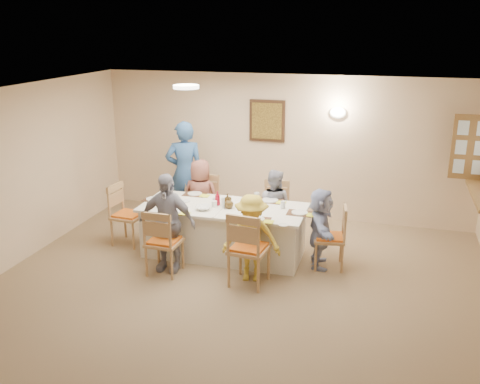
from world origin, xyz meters
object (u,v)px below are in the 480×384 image
(chair_back_left, at_px, (203,204))
(chair_right_end, at_px, (329,237))
(chair_front_left, at_px, (164,241))
(chair_left_end, at_px, (128,214))
(diner_back_right, at_px, (274,206))
(caregiver, at_px, (185,173))
(diner_front_right, at_px, (251,238))
(diner_right_end, at_px, (320,228))
(dining_table, at_px, (224,231))
(diner_back_left, at_px, (201,198))
(diner_front_left, at_px, (167,222))
(condiment_ketchup, at_px, (218,198))
(chair_front_right, at_px, (249,247))
(chair_back_right, at_px, (275,211))

(chair_back_left, distance_m, chair_right_end, 2.29)
(chair_front_left, distance_m, chair_left_end, 1.24)
(chair_front_left, bearing_deg, chair_left_end, -38.47)
(diner_back_right, height_order, caregiver, caregiver)
(diner_front_right, bearing_deg, diner_right_end, 30.70)
(dining_table, relative_size, diner_back_left, 1.91)
(diner_back_left, bearing_deg, chair_right_end, 163.51)
(chair_right_end, bearing_deg, diner_front_left, -80.90)
(chair_left_end, distance_m, diner_front_left, 1.19)
(chair_right_end, distance_m, diner_back_left, 2.26)
(caregiver, distance_m, condiment_ketchup, 1.47)
(diner_back_left, bearing_deg, chair_back_left, -88.94)
(chair_front_left, distance_m, diner_back_left, 1.49)
(chair_front_right, distance_m, diner_front_right, 0.14)
(chair_front_left, distance_m, chair_right_end, 2.29)
(chair_front_left, relative_size, chair_left_end, 0.99)
(chair_right_end, distance_m, diner_right_end, 0.18)
(diner_right_end, bearing_deg, dining_table, 80.86)
(dining_table, height_order, diner_right_end, diner_right_end)
(chair_front_right, bearing_deg, diner_back_right, -84.03)
(diner_front_left, height_order, diner_right_end, diner_front_left)
(chair_front_right, bearing_deg, diner_front_right, -84.03)
(chair_front_left, xyz_separation_m, diner_right_end, (2.02, 0.80, 0.10))
(chair_left_end, distance_m, diner_back_left, 1.18)
(chair_front_left, bearing_deg, condiment_ketchup, -119.46)
(chair_front_right, relative_size, chair_left_end, 1.08)
(chair_left_end, height_order, diner_right_end, diner_right_end)
(chair_front_left, bearing_deg, caregiver, -75.38)
(chair_back_right, distance_m, chair_front_left, 2.00)
(chair_right_end, xyz_separation_m, caregiver, (-2.60, 1.15, 0.43))
(chair_front_left, distance_m, diner_right_end, 2.17)
(diner_front_left, height_order, diner_front_right, diner_front_left)
(chair_back_left, bearing_deg, chair_front_left, -86.05)
(chair_back_left, distance_m, diner_front_right, 1.91)
(chair_front_left, bearing_deg, chair_right_end, -157.96)
(diner_right_end, relative_size, caregiver, 0.65)
(chair_right_end, relative_size, diner_back_right, 0.77)
(chair_front_right, height_order, diner_right_end, diner_right_end)
(chair_front_right, bearing_deg, diner_back_left, -45.00)
(chair_right_end, xyz_separation_m, condiment_ketchup, (-1.65, 0.03, 0.41))
(chair_left_end, height_order, diner_front_right, diner_front_right)
(diner_back_left, xyz_separation_m, diner_front_right, (1.20, -1.36, -0.03))
(diner_back_left, bearing_deg, chair_left_end, 36.65)
(diner_front_right, xyz_separation_m, condiment_ketchup, (-0.70, 0.71, 0.27))
(diner_back_right, bearing_deg, chair_back_right, -82.28)
(chair_front_left, relative_size, diner_front_left, 0.68)
(diner_front_left, relative_size, diner_right_end, 1.21)
(chair_back_left, xyz_separation_m, chair_back_right, (1.20, 0.00, -0.00))
(chair_back_right, xyz_separation_m, chair_right_end, (0.95, -0.80, -0.01))
(dining_table, bearing_deg, chair_back_right, 53.13)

